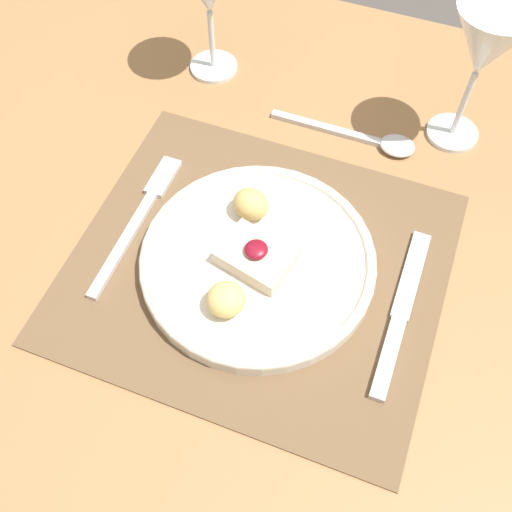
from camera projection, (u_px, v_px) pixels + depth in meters
The scene contains 8 objects.
ground_plane at pixel (257, 443), 1.31m from camera, with size 8.00×8.00×0.00m, color #4C4742.
dining_table at pixel (258, 303), 0.75m from camera, with size 1.40×1.00×0.75m.
placemat at pixel (258, 266), 0.67m from camera, with size 0.41×0.36×0.00m, color brown.
dinner_plate at pixel (255, 259), 0.66m from camera, with size 0.26×0.26×0.05m.
fork at pixel (142, 213), 0.71m from camera, with size 0.02×0.21×0.01m.
knife at pixel (398, 322), 0.63m from camera, with size 0.02×0.21×0.01m.
spoon at pixel (375, 140), 0.77m from camera, with size 0.19×0.04×0.01m.
wine_glass_near at pixel (486, 47), 0.67m from camera, with size 0.09×0.09×0.19m.
Camera 1 is at (0.12, -0.33, 1.33)m, focal length 42.00 mm.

